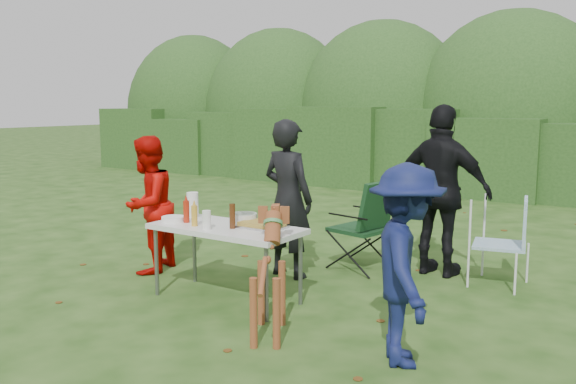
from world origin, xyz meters
The scene contains 20 objects.
ground centered at (0.00, 0.00, 0.00)m, with size 80.00×80.00×0.00m, color #1E4211.
hedge_row centered at (0.00, 8.00, 0.85)m, with size 22.00×1.40×1.70m, color #23471C.
shrub_backdrop centered at (0.00, 9.60, 1.60)m, with size 20.00×2.60×3.20m, color #3D6628.
folding_table centered at (-0.20, -0.23, 0.69)m, with size 1.50×0.70×0.74m.
person_cook centered at (-0.17, 0.80, 0.88)m, with size 0.64×0.42×1.75m, color black.
person_red_jacket centered at (-1.60, 0.07, 0.78)m, with size 0.76×0.59×1.56m, color #C50904.
person_black_puffy centered at (1.22, 1.79, 0.96)m, with size 1.12×0.47×1.91m, color black.
child centered at (1.83, -0.63, 0.75)m, with size 0.97×0.56×1.50m, color #111848.
dog centered at (0.68, -0.77, 0.49)m, with size 1.04×0.42×0.99m, color brown, non-canonical shape.
camping_chair centered at (0.35, 1.53, 0.53)m, with size 0.66×0.66×1.06m, color #15391C, non-canonical shape.
lawn_chair centered at (1.88, 1.76, 0.48)m, with size 0.57×0.57×0.96m, color teal, non-canonical shape.
food_tray centered at (0.13, -0.09, 0.75)m, with size 0.45×0.30×0.02m, color #B7B7BA.
focaccia_bread centered at (0.13, -0.09, 0.78)m, with size 0.40×0.26×0.04m, color #A78833.
mustard_bottle centered at (-0.46, -0.40, 0.84)m, with size 0.06×0.06×0.20m, color gold.
ketchup_bottle centered at (-0.65, -0.31, 0.85)m, with size 0.06×0.06×0.22m, color #A6220F.
beer_bottle centered at (-0.08, -0.28, 0.86)m, with size 0.06×0.06×0.24m, color #47230F.
paper_towel_roll centered at (-0.80, -0.05, 0.87)m, with size 0.12×0.12×0.26m, color white.
cup_stack centered at (-0.26, -0.45, 0.83)m, with size 0.08×0.08×0.18m, color white.
pasta_bowl centered at (-0.15, -0.02, 0.79)m, with size 0.26×0.26×0.10m, color silver.
plate_stack centered at (-0.80, -0.34, 0.77)m, with size 0.24×0.24×0.05m, color white.
Camera 1 is at (3.52, -4.71, 1.93)m, focal length 38.00 mm.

